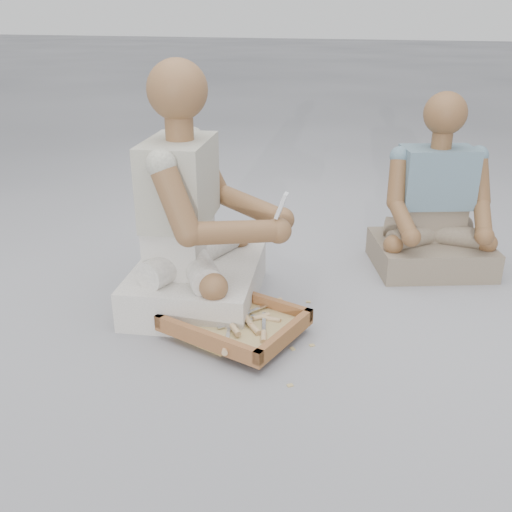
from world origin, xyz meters
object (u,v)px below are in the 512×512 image
at_px(tool_tray, 235,322).
at_px(craftsman, 194,226).
at_px(carved_panel, 198,313).
at_px(companion, 435,213).

height_order(tool_tray, craftsman, craftsman).
relative_size(tool_tray, craftsman, 0.55).
relative_size(carved_panel, tool_tray, 0.98).
distance_m(craftsman, companion, 1.17).
bearing_deg(companion, craftsman, 15.76).
bearing_deg(tool_tray, carved_panel, 158.08).
bearing_deg(craftsman, carved_panel, 15.29).
bearing_deg(tool_tray, companion, 56.18).
height_order(carved_panel, tool_tray, tool_tray).
bearing_deg(craftsman, tool_tray, 39.17).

